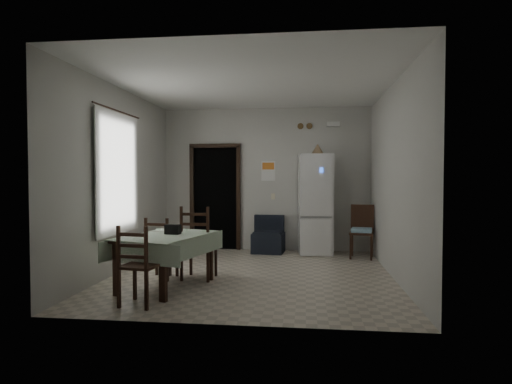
{
  "coord_description": "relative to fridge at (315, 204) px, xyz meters",
  "views": [
    {
      "loc": [
        0.81,
        -6.45,
        1.49
      ],
      "look_at": [
        0.0,
        0.5,
        1.25
      ],
      "focal_mm": 30.0,
      "sensor_mm": 36.0,
      "label": 1
    }
  ],
  "objects": [
    {
      "name": "tan_cone",
      "position": [
        0.04,
        -0.08,
        1.07
      ],
      "size": [
        0.25,
        0.25,
        0.19
      ],
      "primitive_type": "cone",
      "rotation": [
        0.0,
        0.0,
        0.04
      ],
      "color": "#A5825B",
      "rests_on": "fridge"
    },
    {
      "name": "vent_left",
      "position": [
        -0.3,
        0.3,
        1.55
      ],
      "size": [
        0.12,
        0.03,
        0.12
      ],
      "primitive_type": "cylinder",
      "rotation": [
        1.57,
        0.0,
        0.0
      ],
      "color": "brown",
      "rests_on": "ground"
    },
    {
      "name": "window_recess",
      "position": [
        -3.15,
        -2.13,
        0.58
      ],
      "size": [
        0.1,
        1.2,
        1.6
      ],
      "primitive_type": "cube",
      "color": "silver",
      "rests_on": "ground"
    },
    {
      "name": "black_bag",
      "position": [
        -1.99,
        -2.72,
        -0.19
      ],
      "size": [
        0.21,
        0.14,
        0.13
      ],
      "primitive_type": "cube",
      "rotation": [
        0.0,
        0.0,
        -0.11
      ],
      "color": "black",
      "rests_on": "dining_table"
    },
    {
      "name": "fridge",
      "position": [
        0.0,
        0.0,
        0.0
      ],
      "size": [
        0.69,
        0.69,
        1.94
      ],
      "primitive_type": null,
      "rotation": [
        0.0,
        0.0,
        0.1
      ],
      "color": "white",
      "rests_on": "ground"
    },
    {
      "name": "dining_table",
      "position": [
        -2.05,
        -2.82,
        -0.61
      ],
      "size": [
        1.23,
        1.56,
        0.71
      ],
      "primitive_type": null,
      "rotation": [
        0.0,
        0.0,
        -0.27
      ],
      "color": "#A4BA9F",
      "rests_on": "ground"
    },
    {
      "name": "light_switch",
      "position": [
        -0.85,
        0.31,
        0.13
      ],
      "size": [
        0.08,
        0.02,
        0.12
      ],
      "primitive_type": "cube",
      "color": "beige",
      "rests_on": "ground"
    },
    {
      "name": "vent_right",
      "position": [
        -0.12,
        0.3,
        1.55
      ],
      "size": [
        0.12,
        0.03,
        0.12
      ],
      "primitive_type": "cylinder",
      "rotation": [
        1.57,
        0.0,
        0.0
      ],
      "color": "brown",
      "rests_on": "ground"
    },
    {
      "name": "wall_back",
      "position": [
        -1.0,
        0.32,
        0.48
      ],
      "size": [
        4.2,
        0.02,
        2.9
      ],
      "primitive_type": null,
      "color": "beige",
      "rests_on": "ground"
    },
    {
      "name": "calendar_image",
      "position": [
        -0.95,
        0.3,
        0.75
      ],
      "size": [
        0.24,
        0.01,
        0.14
      ],
      "primitive_type": "cube",
      "color": "orange",
      "rests_on": "ground"
    },
    {
      "name": "dining_chair_far_left",
      "position": [
        -2.29,
        -2.32,
        -0.52
      ],
      "size": [
        0.43,
        0.43,
        0.91
      ],
      "primitive_type": null,
      "rotation": [
        0.0,
        0.0,
        3.02
      ],
      "color": "black",
      "rests_on": "ground"
    },
    {
      "name": "wall_front",
      "position": [
        -1.0,
        -4.18,
        0.48
      ],
      "size": [
        4.2,
        0.02,
        2.9
      ],
      "primitive_type": null,
      "color": "beige",
      "rests_on": "ground"
    },
    {
      "name": "doorway",
      "position": [
        -2.05,
        0.52,
        0.09
      ],
      "size": [
        1.06,
        0.52,
        2.22
      ],
      "color": "black",
      "rests_on": "ground"
    },
    {
      "name": "curtain",
      "position": [
        -3.04,
        -2.13,
        0.58
      ],
      "size": [
        0.02,
        1.45,
        1.85
      ],
      "primitive_type": "cube",
      "color": "white",
      "rests_on": "ground"
    },
    {
      "name": "navy_seat",
      "position": [
        -0.92,
        0.0,
        -0.61
      ],
      "size": [
        0.65,
        0.64,
        0.73
      ],
      "primitive_type": null,
      "rotation": [
        0.0,
        0.0,
        -0.1
      ],
      "color": "black",
      "rests_on": "ground"
    },
    {
      "name": "ground",
      "position": [
        -1.0,
        -1.93,
        -0.97
      ],
      "size": [
        4.5,
        4.5,
        0.0
      ],
      "primitive_type": "plane",
      "color": "#BCAF9A",
      "rests_on": "ground"
    },
    {
      "name": "calendar",
      "position": [
        -0.95,
        0.31,
        0.65
      ],
      "size": [
        0.28,
        0.02,
        0.4
      ],
      "primitive_type": "cube",
      "color": "white",
      "rests_on": "ground"
    },
    {
      "name": "wall_right",
      "position": [
        1.1,
        -1.93,
        0.48
      ],
      "size": [
        0.02,
        4.5,
        2.9
      ],
      "primitive_type": null,
      "color": "beige",
      "rests_on": "ground"
    },
    {
      "name": "emergency_light",
      "position": [
        0.35,
        0.28,
        1.58
      ],
      "size": [
        0.25,
        0.07,
        0.09
      ],
      "primitive_type": "cube",
      "color": "white",
      "rests_on": "ground"
    },
    {
      "name": "dining_chair_far_right",
      "position": [
        -1.74,
        -2.27,
        -0.43
      ],
      "size": [
        0.49,
        0.49,
        1.08
      ],
      "primitive_type": null,
      "rotation": [
        0.0,
        0.0,
        3.07
      ],
      "color": "black",
      "rests_on": "ground"
    },
    {
      "name": "curtain_rod",
      "position": [
        -3.03,
        -2.13,
        1.53
      ],
      "size": [
        0.02,
        1.6,
        0.02
      ],
      "primitive_type": "cylinder",
      "rotation": [
        1.57,
        0.0,
        0.0
      ],
      "color": "black",
      "rests_on": "ground"
    },
    {
      "name": "wall_left",
      "position": [
        -3.1,
        -1.93,
        0.48
      ],
      "size": [
        0.02,
        4.5,
        2.9
      ],
      "primitive_type": null,
      "color": "beige",
      "rests_on": "ground"
    },
    {
      "name": "ceiling",
      "position": [
        -1.0,
        -1.93,
        1.93
      ],
      "size": [
        4.2,
        4.5,
        0.02
      ],
      "primitive_type": null,
      "color": "white",
      "rests_on": "ground"
    },
    {
      "name": "corner_chair",
      "position": [
        0.84,
        -0.38,
        -0.48
      ],
      "size": [
        0.49,
        0.49,
        0.98
      ],
      "primitive_type": null,
      "rotation": [
        0.0,
        0.0,
        -0.19
      ],
      "color": "black",
      "rests_on": "ground"
    },
    {
      "name": "dining_chair_near_head",
      "position": [
        -2.1,
        -3.62,
        -0.5
      ],
      "size": [
        0.46,
        0.46,
        0.94
      ],
      "primitive_type": null,
      "rotation": [
        0.0,
        0.0,
        3.01
      ],
      "color": "black",
      "rests_on": "ground"
    }
  ]
}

